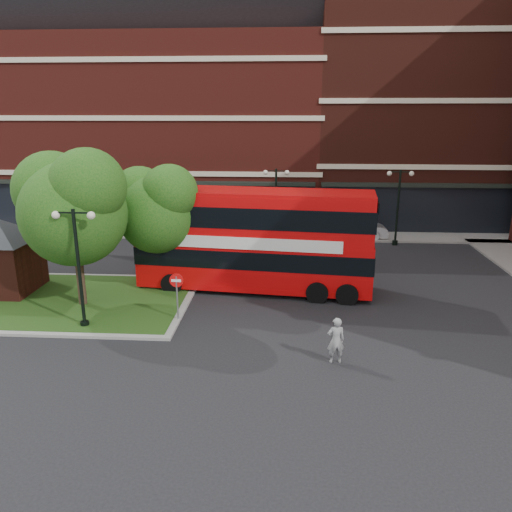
# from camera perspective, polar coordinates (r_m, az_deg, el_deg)

# --- Properties ---
(ground) EXTENTS (120.00, 120.00, 0.00)m
(ground) POSITION_cam_1_polar(r_m,az_deg,el_deg) (20.40, -4.55, -8.84)
(ground) COLOR black
(ground) RESTS_ON ground
(pavement_far) EXTENTS (44.00, 3.00, 0.12)m
(pavement_far) POSITION_cam_1_polar(r_m,az_deg,el_deg) (35.92, -0.88, 2.48)
(pavement_far) COLOR slate
(pavement_far) RESTS_ON ground
(terrace_far_left) EXTENTS (26.00, 12.00, 14.00)m
(terrace_far_left) POSITION_cam_1_polar(r_m,az_deg,el_deg) (43.65, -10.96, 13.86)
(terrace_far_left) COLOR maroon
(terrace_far_left) RESTS_ON ground
(terrace_far_right) EXTENTS (18.00, 12.00, 16.00)m
(terrace_far_right) POSITION_cam_1_polar(r_m,az_deg,el_deg) (43.74, 19.17, 14.60)
(terrace_far_right) COLOR #471911
(terrace_far_right) RESTS_ON ground
(traffic_island) EXTENTS (12.60, 7.60, 0.15)m
(traffic_island) POSITION_cam_1_polar(r_m,az_deg,el_deg) (25.34, -21.84, -4.72)
(traffic_island) COLOR gray
(traffic_island) RESTS_ON ground
(kiosk) EXTENTS (6.51, 6.51, 3.60)m
(kiosk) POSITION_cam_1_polar(r_m,az_deg,el_deg) (26.94, -27.23, 0.86)
(kiosk) COLOR #471911
(kiosk) RESTS_ON traffic_island
(tree_island_west) EXTENTS (5.40, 4.71, 7.21)m
(tree_island_west) POSITION_cam_1_polar(r_m,az_deg,el_deg) (23.17, -20.35, 5.71)
(tree_island_west) COLOR #2D2116
(tree_island_west) RESTS_ON ground
(tree_island_east) EXTENTS (4.46, 3.90, 6.29)m
(tree_island_east) POSITION_cam_1_polar(r_m,az_deg,el_deg) (24.58, -11.44, 5.65)
(tree_island_east) COLOR #2D2116
(tree_island_east) RESTS_ON ground
(lamp_island) EXTENTS (1.72, 0.36, 5.00)m
(lamp_island) POSITION_cam_1_polar(r_m,az_deg,el_deg) (21.06, -19.64, -0.73)
(lamp_island) COLOR black
(lamp_island) RESTS_ON ground
(lamp_far_left) EXTENTS (1.72, 0.36, 5.00)m
(lamp_far_left) POSITION_cam_1_polar(r_m,az_deg,el_deg) (33.29, 2.28, 6.23)
(lamp_far_left) COLOR black
(lamp_far_left) RESTS_ON ground
(lamp_far_right) EXTENTS (1.72, 0.36, 5.00)m
(lamp_far_right) POSITION_cam_1_polar(r_m,az_deg,el_deg) (34.06, 15.93, 5.84)
(lamp_far_right) COLOR black
(lamp_far_right) RESTS_ON ground
(bus) EXTENTS (11.67, 3.85, 4.37)m
(bus) POSITION_cam_1_polar(r_m,az_deg,el_deg) (24.36, -0.19, 2.58)
(bus) COLOR red
(bus) RESTS_ON ground
(woman) EXTENTS (0.68, 0.50, 1.71)m
(woman) POSITION_cam_1_polar(r_m,az_deg,el_deg) (18.05, 9.11, -9.50)
(woman) COLOR gray
(woman) RESTS_ON ground
(car_silver) EXTENTS (4.47, 2.01, 1.49)m
(car_silver) POSITION_cam_1_polar(r_m,az_deg,el_deg) (33.80, -0.65, 2.79)
(car_silver) COLOR #AAACB2
(car_silver) RESTS_ON ground
(car_white) EXTENTS (4.60, 1.69, 1.50)m
(car_white) POSITION_cam_1_polar(r_m,az_deg,el_deg) (35.48, 11.14, 3.14)
(car_white) COLOR silver
(car_white) RESTS_ON ground
(no_entry_sign) EXTENTS (0.59, 0.07, 2.13)m
(no_entry_sign) POSITION_cam_1_polar(r_m,az_deg,el_deg) (21.17, -9.05, -3.58)
(no_entry_sign) COLOR slate
(no_entry_sign) RESTS_ON ground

